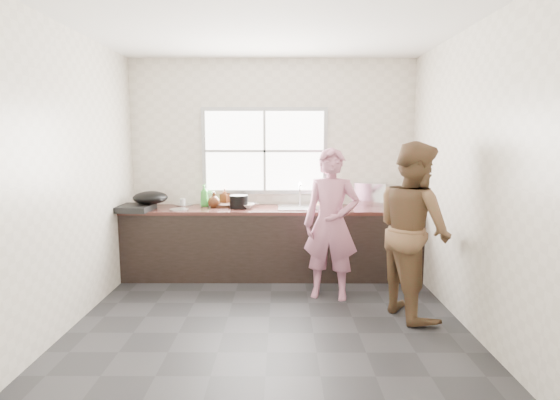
{
  "coord_description": "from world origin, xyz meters",
  "views": [
    {
      "loc": [
        0.12,
        -4.02,
        1.71
      ],
      "look_at": [
        0.1,
        0.65,
        1.05
      ],
      "focal_mm": 28.0,
      "sensor_mm": 36.0,
      "label": 1
    }
  ],
  "objects_px": {
    "woman": "(331,229)",
    "bottle_brown_tall": "(225,197)",
    "bowl_crabs": "(320,207)",
    "bowl_held": "(320,205)",
    "black_pot": "(239,202)",
    "glass_jar": "(183,202)",
    "dish_rack": "(371,194)",
    "pot_lid_left": "(179,209)",
    "pot_lid_right": "(184,205)",
    "bottle_brown_short": "(214,200)",
    "wok": "(150,198)",
    "plate_food": "(211,204)",
    "cutting_board": "(225,205)",
    "bottle_green": "(204,196)",
    "burner": "(133,208)",
    "bowl_mince": "(246,206)",
    "person_side": "(413,229)"
  },
  "relations": [
    {
      "from": "woman",
      "to": "bottle_brown_tall",
      "type": "relative_size",
      "value": 7.49
    },
    {
      "from": "bowl_crabs",
      "to": "bowl_held",
      "type": "relative_size",
      "value": 0.99
    },
    {
      "from": "black_pot",
      "to": "glass_jar",
      "type": "distance_m",
      "value": 0.75
    },
    {
      "from": "dish_rack",
      "to": "pot_lid_left",
      "type": "bearing_deg",
      "value": -150.61
    },
    {
      "from": "pot_lid_right",
      "to": "bottle_brown_short",
      "type": "bearing_deg",
      "value": -24.26
    },
    {
      "from": "wok",
      "to": "pot_lid_left",
      "type": "relative_size",
      "value": 1.8
    },
    {
      "from": "plate_food",
      "to": "bottle_brown_short",
      "type": "distance_m",
      "value": 0.22
    },
    {
      "from": "cutting_board",
      "to": "bowl_held",
      "type": "distance_m",
      "value": 1.19
    },
    {
      "from": "black_pot",
      "to": "bottle_brown_tall",
      "type": "xyz_separation_m",
      "value": [
        -0.2,
        0.26,
        0.02
      ]
    },
    {
      "from": "bottle_green",
      "to": "pot_lid_left",
      "type": "height_order",
      "value": "bottle_green"
    },
    {
      "from": "bowl_held",
      "to": "burner",
      "type": "distance_m",
      "value": 2.25
    },
    {
      "from": "bowl_held",
      "to": "bottle_brown_tall",
      "type": "xyz_separation_m",
      "value": [
        -1.2,
        0.21,
        0.07
      ]
    },
    {
      "from": "bottle_brown_short",
      "to": "wok",
      "type": "bearing_deg",
      "value": -171.04
    },
    {
      "from": "bowl_held",
      "to": "pot_lid_left",
      "type": "height_order",
      "value": "bowl_held"
    },
    {
      "from": "cutting_board",
      "to": "bowl_held",
      "type": "relative_size",
      "value": 2.07
    },
    {
      "from": "black_pot",
      "to": "bottle_brown_tall",
      "type": "distance_m",
      "value": 0.33
    },
    {
      "from": "plate_food",
      "to": "bottle_green",
      "type": "bearing_deg",
      "value": -115.04
    },
    {
      "from": "bottle_brown_tall",
      "to": "plate_food",
      "type": "bearing_deg",
      "value": 180.0
    },
    {
      "from": "glass_jar",
      "to": "pot_lid_left",
      "type": "distance_m",
      "value": 0.3
    },
    {
      "from": "glass_jar",
      "to": "pot_lid_left",
      "type": "xyz_separation_m",
      "value": [
        0.02,
        -0.3,
        -0.04
      ]
    },
    {
      "from": "bowl_crabs",
      "to": "burner",
      "type": "relative_size",
      "value": 0.41
    },
    {
      "from": "bowl_mince",
      "to": "bottle_brown_tall",
      "type": "xyz_separation_m",
      "value": [
        -0.29,
        0.24,
        0.07
      ]
    },
    {
      "from": "burner",
      "to": "person_side",
      "type": "bearing_deg",
      "value": -17.98
    },
    {
      "from": "bowl_crabs",
      "to": "wok",
      "type": "bearing_deg",
      "value": 178.73
    },
    {
      "from": "bowl_mince",
      "to": "bottle_green",
      "type": "bearing_deg",
      "value": 167.32
    },
    {
      "from": "bowl_crabs",
      "to": "bottle_brown_short",
      "type": "relative_size",
      "value": 0.99
    },
    {
      "from": "wok",
      "to": "pot_lid_left",
      "type": "distance_m",
      "value": 0.39
    },
    {
      "from": "bottle_brown_tall",
      "to": "glass_jar",
      "type": "bearing_deg",
      "value": -171.63
    },
    {
      "from": "burner",
      "to": "pot_lid_right",
      "type": "height_order",
      "value": "burner"
    },
    {
      "from": "bottle_brown_tall",
      "to": "cutting_board",
      "type": "bearing_deg",
      "value": -77.78
    },
    {
      "from": "black_pot",
      "to": "burner",
      "type": "relative_size",
      "value": 0.51
    },
    {
      "from": "person_side",
      "to": "pot_lid_left",
      "type": "bearing_deg",
      "value": 51.17
    },
    {
      "from": "burner",
      "to": "bowl_crabs",
      "type": "bearing_deg",
      "value": 2.21
    },
    {
      "from": "bottle_brown_tall",
      "to": "pot_lid_left",
      "type": "relative_size",
      "value": 0.88
    },
    {
      "from": "burner",
      "to": "dish_rack",
      "type": "height_order",
      "value": "dish_rack"
    },
    {
      "from": "bowl_held",
      "to": "dish_rack",
      "type": "xyz_separation_m",
      "value": [
        0.67,
        0.21,
        0.12
      ]
    },
    {
      "from": "bowl_mince",
      "to": "plate_food",
      "type": "relative_size",
      "value": 1.08
    },
    {
      "from": "woman",
      "to": "burner",
      "type": "height_order",
      "value": "woman"
    },
    {
      "from": "burner",
      "to": "wok",
      "type": "height_order",
      "value": "wok"
    },
    {
      "from": "bowl_mince",
      "to": "black_pot",
      "type": "bearing_deg",
      "value": -168.34
    },
    {
      "from": "bowl_crabs",
      "to": "bottle_brown_short",
      "type": "height_order",
      "value": "bottle_brown_short"
    },
    {
      "from": "bottle_brown_tall",
      "to": "person_side",
      "type": "bearing_deg",
      "value": -35.53
    },
    {
      "from": "woman",
      "to": "wok",
      "type": "bearing_deg",
      "value": 176.24
    },
    {
      "from": "bowl_held",
      "to": "bottle_brown_tall",
      "type": "distance_m",
      "value": 1.22
    },
    {
      "from": "bowl_mince",
      "to": "wok",
      "type": "distance_m",
      "value": 1.16
    },
    {
      "from": "glass_jar",
      "to": "pot_lid_right",
      "type": "distance_m",
      "value": 0.09
    },
    {
      "from": "glass_jar",
      "to": "wok",
      "type": "bearing_deg",
      "value": -145.57
    },
    {
      "from": "glass_jar",
      "to": "dish_rack",
      "type": "height_order",
      "value": "dish_rack"
    },
    {
      "from": "woman",
      "to": "black_pot",
      "type": "bearing_deg",
      "value": 159.34
    },
    {
      "from": "person_side",
      "to": "pot_lid_right",
      "type": "bearing_deg",
      "value": 44.51
    }
  ]
}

